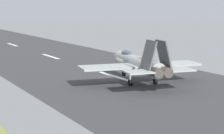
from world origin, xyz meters
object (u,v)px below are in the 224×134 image
object	(u,v)px
crew_person	(152,61)
marker_cone_mid	(178,65)
marker_cone_far	(129,55)
fighter_jet	(137,63)

from	to	relation	value
crew_person	marker_cone_mid	xyz separation A→B (m)	(-3.05, -2.62, -0.54)
marker_cone_mid	marker_cone_far	world-z (taller)	same
crew_person	marker_cone_far	bearing A→B (deg)	-13.37
marker_cone_far	crew_person	bearing A→B (deg)	166.63
crew_person	marker_cone_mid	size ratio (longest dim) A/B	2.97
fighter_jet	marker_cone_far	world-z (taller)	fighter_jet
fighter_jet	crew_person	world-z (taller)	fighter_jet
fighter_jet	marker_cone_mid	bearing A→B (deg)	-59.12
crew_person	marker_cone_far	xyz separation A→B (m)	(11.02, -2.62, -0.54)
crew_person	marker_cone_far	world-z (taller)	crew_person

